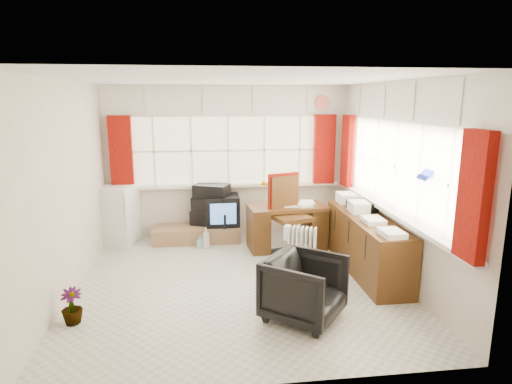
# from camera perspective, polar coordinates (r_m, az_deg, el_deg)

# --- Properties ---
(ground) EXTENTS (4.00, 4.00, 0.00)m
(ground) POSITION_cam_1_polar(r_m,az_deg,el_deg) (5.54, -2.24, -12.00)
(ground) COLOR beige
(ground) RESTS_ON ground
(room_walls) EXTENTS (4.00, 4.00, 4.00)m
(room_walls) POSITION_cam_1_polar(r_m,az_deg,el_deg) (5.11, -2.38, 3.52)
(room_walls) COLOR beige
(room_walls) RESTS_ON ground
(window_back) EXTENTS (3.70, 0.12, 3.60)m
(window_back) POSITION_cam_1_polar(r_m,az_deg,el_deg) (7.12, -3.63, 1.47)
(window_back) COLOR #F1E4BF
(window_back) RESTS_ON room_walls
(window_right) EXTENTS (0.12, 3.70, 3.60)m
(window_right) POSITION_cam_1_polar(r_m,az_deg,el_deg) (5.72, 17.50, -1.78)
(window_right) COLOR #F1E4BF
(window_right) RESTS_ON room_walls
(curtains) EXTENTS (3.83, 3.83, 1.15)m
(curtains) POSITION_cam_1_polar(r_m,az_deg,el_deg) (6.16, 5.54, 4.56)
(curtains) COLOR #991508
(curtains) RESTS_ON room_walls
(overhead_cabinets) EXTENTS (3.98, 3.98, 0.48)m
(overhead_cabinets) POSITION_cam_1_polar(r_m,az_deg,el_deg) (6.17, 6.09, 11.96)
(overhead_cabinets) COLOR silver
(overhead_cabinets) RESTS_ON room_walls
(desk) EXTENTS (1.23, 0.69, 0.71)m
(desk) POSITION_cam_1_polar(r_m,az_deg,el_deg) (6.65, 4.14, -4.37)
(desk) COLOR #552F14
(desk) RESTS_ON ground
(desk_lamp) EXTENTS (0.18, 0.16, 0.48)m
(desk_lamp) POSITION_cam_1_polar(r_m,az_deg,el_deg) (6.68, 3.32, 1.31)
(desk_lamp) COLOR yellow
(desk_lamp) RESTS_ON desk
(task_chair) EXTENTS (0.63, 0.66, 1.20)m
(task_chair) POSITION_cam_1_polar(r_m,az_deg,el_deg) (6.38, 4.13, -2.65)
(task_chair) COLOR black
(task_chair) RESTS_ON ground
(office_chair) EXTENTS (1.04, 1.04, 0.68)m
(office_chair) POSITION_cam_1_polar(r_m,az_deg,el_deg) (4.61, 6.45, -12.61)
(office_chair) COLOR black
(office_chair) RESTS_ON ground
(radiator) EXTENTS (0.42, 0.31, 0.59)m
(radiator) POSITION_cam_1_polar(r_m,az_deg,el_deg) (5.93, 6.12, -7.89)
(radiator) COLOR white
(radiator) RESTS_ON ground
(credenza) EXTENTS (0.50, 2.00, 0.85)m
(credenza) POSITION_cam_1_polar(r_m,az_deg,el_deg) (5.96, 14.47, -6.56)
(credenza) COLOR #552F14
(credenza) RESTS_ON ground
(file_tray) EXTENTS (0.35, 0.43, 0.13)m
(file_tray) POSITION_cam_1_polar(r_m,az_deg,el_deg) (6.17, 13.93, -1.80)
(file_tray) COLOR black
(file_tray) RESTS_ON credenza
(tv_bench) EXTENTS (1.40, 0.50, 0.25)m
(tv_bench) POSITION_cam_1_polar(r_m,az_deg,el_deg) (7.09, -7.89, -5.51)
(tv_bench) COLOR #9A704D
(tv_bench) RESTS_ON ground
(crt_tv) EXTENTS (0.55, 0.52, 0.49)m
(crt_tv) POSITION_cam_1_polar(r_m,az_deg,el_deg) (7.05, -4.52, -2.40)
(crt_tv) COLOR black
(crt_tv) RESTS_ON tv_bench
(hifi_stack) EXTENTS (0.75, 0.63, 0.67)m
(hifi_stack) POSITION_cam_1_polar(r_m,az_deg,el_deg) (7.07, -5.88, -1.81)
(hifi_stack) COLOR black
(hifi_stack) RESTS_ON tv_bench
(mini_fridge) EXTENTS (0.68, 0.69, 0.94)m
(mini_fridge) POSITION_cam_1_polar(r_m,az_deg,el_deg) (7.20, -17.97, -2.85)
(mini_fridge) COLOR white
(mini_fridge) RESTS_ON ground
(spray_bottle_a) EXTENTS (0.14, 0.14, 0.32)m
(spray_bottle_a) POSITION_cam_1_polar(r_m,az_deg,el_deg) (6.75, -6.70, -6.08)
(spray_bottle_a) COLOR silver
(spray_bottle_a) RESTS_ON ground
(spray_bottle_b) EXTENTS (0.10, 0.11, 0.19)m
(spray_bottle_b) POSITION_cam_1_polar(r_m,az_deg,el_deg) (6.78, -7.47, -6.60)
(spray_bottle_b) COLOR #7FBDBB
(spray_bottle_b) RESTS_ON ground
(flower_vase) EXTENTS (0.26, 0.26, 0.38)m
(flower_vase) POSITION_cam_1_polar(r_m,az_deg,el_deg) (4.94, -23.36, -13.82)
(flower_vase) COLOR black
(flower_vase) RESTS_ON ground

